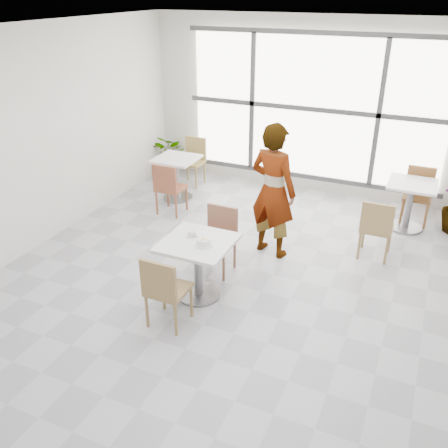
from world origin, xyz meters
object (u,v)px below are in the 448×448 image
at_px(chair_near, 164,288).
at_px(bg_chair_right_near, 377,226).
at_px(person, 273,191).
at_px(bg_table_left, 177,172).
at_px(main_table, 198,258).
at_px(plant_left, 171,154).
at_px(bg_chair_left_far, 193,158).
at_px(bg_chair_right_far, 418,191).
at_px(bg_table_right, 410,199).
at_px(oatmeal_bowl, 204,242).
at_px(chair_far, 219,235).
at_px(coffee_cup, 192,234).
at_px(bg_chair_left_near, 168,186).

relative_size(chair_near, bg_chair_right_near, 1.00).
relative_size(person, bg_table_left, 2.49).
height_order(main_table, person, person).
distance_m(main_table, chair_near, 0.67).
bearing_deg(person, plant_left, -22.51).
distance_m(bg_chair_left_far, plant_left, 0.70).
bearing_deg(bg_table_left, person, -28.32).
xyz_separation_m(person, bg_chair_right_far, (1.77, 1.92, -0.43)).
height_order(person, bg_table_right, person).
xyz_separation_m(oatmeal_bowl, bg_table_left, (-1.79, 2.57, -0.31)).
height_order(chair_near, plant_left, chair_near).
bearing_deg(chair_near, main_table, -95.72).
relative_size(oatmeal_bowl, person, 0.11).
height_order(chair_near, bg_table_left, chair_near).
bearing_deg(main_table, chair_far, 92.86).
bearing_deg(plant_left, bg_table_right, -7.94).
height_order(coffee_cup, bg_table_left, coffee_cup).
bearing_deg(plant_left, chair_near, -61.18).
bearing_deg(bg_chair_left_near, bg_chair_right_near, 177.97).
xyz_separation_m(person, bg_table_left, (-2.13, 1.15, -0.45)).
xyz_separation_m(main_table, bg_table_left, (-1.69, 2.52, -0.04)).
bearing_deg(coffee_cup, bg_chair_right_far, 54.00).
height_order(person, bg_chair_left_near, person).
height_order(person, bg_chair_right_far, person).
xyz_separation_m(chair_near, bg_chair_left_near, (-1.42, 2.56, 0.00)).
bearing_deg(coffee_cup, bg_chair_left_far, 117.08).
relative_size(coffee_cup, bg_chair_right_far, 0.18).
distance_m(main_table, bg_table_right, 3.63).
height_order(person, bg_chair_right_near, person).
xyz_separation_m(bg_table_left, bg_chair_right_near, (3.48, -0.75, 0.01)).
distance_m(person, bg_chair_right_near, 1.47).
distance_m(coffee_cup, bg_chair_left_far, 3.62).
height_order(main_table, plant_left, plant_left).
distance_m(main_table, person, 1.50).
bearing_deg(plant_left, oatmeal_bowl, -55.32).
bearing_deg(bg_chair_left_near, main_table, 128.21).
bearing_deg(bg_chair_left_far, bg_chair_right_far, -0.06).
xyz_separation_m(bg_chair_left_near, plant_left, (-0.91, 1.68, -0.10)).
height_order(bg_chair_left_near, plant_left, bg_chair_left_near).
bearing_deg(coffee_cup, plant_left, 123.20).
distance_m(oatmeal_bowl, plant_left, 4.42).
bearing_deg(bg_chair_right_far, bg_chair_left_far, 179.94).
xyz_separation_m(main_table, bg_chair_left_near, (-1.49, 1.89, -0.02)).
bearing_deg(bg_table_left, oatmeal_bowl, -55.15).
height_order(oatmeal_bowl, bg_chair_right_far, bg_chair_right_far).
bearing_deg(bg_chair_right_near, bg_chair_left_far, -23.24).
bearing_deg(person, bg_chair_right_far, -117.50).
xyz_separation_m(bg_table_left, bg_table_right, (3.81, 0.42, 0.00)).
xyz_separation_m(main_table, chair_far, (-0.03, 0.68, -0.02)).
relative_size(bg_table_right, bg_chair_right_far, 0.86).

